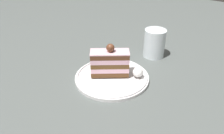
{
  "coord_description": "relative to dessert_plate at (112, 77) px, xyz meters",
  "views": [
    {
      "loc": [
        0.51,
        0.37,
        0.41
      ],
      "look_at": [
        0.02,
        0.02,
        0.05
      ],
      "focal_mm": 35.76,
      "sensor_mm": 36.0,
      "label": 1
    }
  ],
  "objects": [
    {
      "name": "fork",
      "position": [
        -0.08,
        -0.03,
        0.01
      ],
      "size": [
        0.09,
        0.08,
        0.0
      ],
      "color": "silver",
      "rests_on": "dessert_plate"
    },
    {
      "name": "drink_glass_near",
      "position": [
        -0.22,
        0.04,
        0.04
      ],
      "size": [
        0.08,
        0.08,
        0.11
      ],
      "color": "silver",
      "rests_on": "ground_plane"
    },
    {
      "name": "whipped_cream_dollop",
      "position": [
        -0.04,
        0.07,
        0.02
      ],
      "size": [
        0.03,
        0.03,
        0.03
      ],
      "primitive_type": "ellipsoid",
      "color": "white",
      "rests_on": "dessert_plate"
    },
    {
      "name": "cake_slice",
      "position": [
        -0.0,
        -0.01,
        0.05
      ],
      "size": [
        0.11,
        0.13,
        0.11
      ],
      "color": "brown",
      "rests_on": "dessert_plate"
    },
    {
      "name": "ground_plane",
      "position": [
        -0.02,
        -0.02,
        -0.01
      ],
      "size": [
        2.4,
        2.4,
        0.0
      ],
      "primitive_type": "plane",
      "color": "#4F5553"
    },
    {
      "name": "dessert_plate",
      "position": [
        0.0,
        0.0,
        0.0
      ],
      "size": [
        0.24,
        0.24,
        0.02
      ],
      "color": "white",
      "rests_on": "ground_plane"
    }
  ]
}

